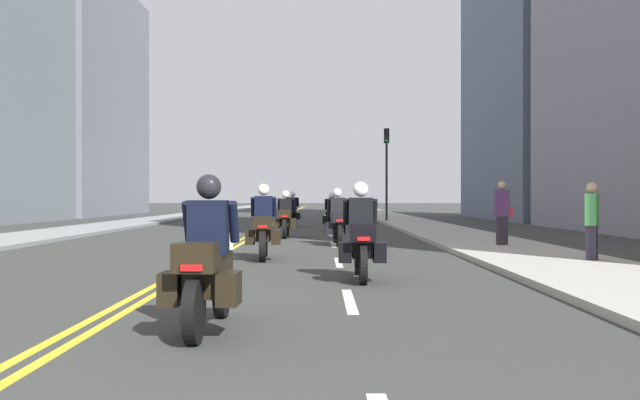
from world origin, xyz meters
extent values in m
plane|color=#343734|center=(0.00, 48.00, 0.00)|extent=(264.00, 264.00, 0.00)
cube|color=gray|center=(-7.18, 48.00, 0.06)|extent=(2.97, 144.00, 0.12)
cube|color=#A7A69C|center=(7.18, 48.00, 0.06)|extent=(2.97, 144.00, 0.12)
cube|color=yellow|center=(-0.12, 48.00, 0.00)|extent=(0.12, 132.00, 0.01)
cube|color=yellow|center=(0.12, 48.00, 0.00)|extent=(0.12, 132.00, 0.01)
cube|color=silver|center=(2.85, 8.00, 0.00)|extent=(0.14, 2.40, 0.01)
cube|color=silver|center=(2.85, 14.00, 0.00)|extent=(0.14, 2.40, 0.01)
cube|color=silver|center=(2.85, 20.00, 0.00)|extent=(0.14, 2.40, 0.01)
cube|color=silver|center=(2.85, 26.00, 0.00)|extent=(0.14, 2.40, 0.01)
cube|color=silver|center=(2.85, 32.00, 0.00)|extent=(0.14, 2.40, 0.01)
cube|color=silver|center=(2.85, 38.00, 0.00)|extent=(0.14, 2.40, 0.01)
cube|color=silver|center=(2.85, 44.00, 0.00)|extent=(0.14, 2.40, 0.01)
cube|color=silver|center=(2.85, 50.00, 0.00)|extent=(0.14, 2.40, 0.01)
cube|color=silver|center=(2.85, 56.00, 0.00)|extent=(0.14, 2.40, 0.01)
cube|color=slate|center=(-17.96, 56.88, 9.07)|extent=(9.99, 19.44, 18.13)
cube|color=#2D3847|center=(19.11, 46.03, 7.68)|extent=(0.04, 14.61, 0.90)
cylinder|color=black|center=(1.33, 6.59, 0.31)|extent=(0.14, 0.62, 0.62)
cylinder|color=black|center=(1.28, 4.98, 0.31)|extent=(0.14, 0.62, 0.62)
cube|color=silver|center=(1.33, 6.59, 0.64)|extent=(0.15, 0.32, 0.04)
cube|color=black|center=(1.30, 5.78, 0.59)|extent=(0.36, 1.24, 0.40)
cube|color=black|center=(1.28, 5.06, 0.81)|extent=(0.41, 0.37, 0.28)
cube|color=red|center=(1.27, 4.87, 0.73)|extent=(0.20, 0.04, 0.06)
cube|color=black|center=(1.01, 5.31, 0.49)|extent=(0.21, 0.45, 0.32)
cube|color=black|center=(1.57, 5.29, 0.49)|extent=(0.21, 0.45, 0.32)
cube|color=#B2C1CC|center=(1.32, 6.30, 0.97)|extent=(0.36, 0.13, 0.36)
cube|color=black|center=(1.30, 5.73, 1.07)|extent=(0.41, 0.27, 0.56)
cylinder|color=black|center=(1.07, 5.89, 1.12)|extent=(0.11, 0.28, 0.45)
cylinder|color=black|center=(1.55, 5.87, 1.12)|extent=(0.11, 0.28, 0.45)
sphere|color=black|center=(1.30, 5.76, 1.49)|extent=(0.26, 0.26, 0.26)
cylinder|color=black|center=(3.13, 11.45, 0.31)|extent=(0.11, 0.62, 0.62)
cylinder|color=black|center=(3.14, 9.85, 0.31)|extent=(0.11, 0.62, 0.62)
cube|color=silver|center=(3.13, 11.45, 0.64)|extent=(0.14, 0.32, 0.04)
cube|color=black|center=(3.14, 10.65, 0.59)|extent=(0.32, 1.21, 0.40)
cube|color=black|center=(3.14, 9.93, 0.81)|extent=(0.40, 0.36, 0.28)
cube|color=red|center=(3.14, 9.74, 0.73)|extent=(0.20, 0.03, 0.06)
cube|color=black|center=(2.86, 10.17, 0.49)|extent=(0.20, 0.44, 0.32)
cube|color=black|center=(3.42, 10.17, 0.49)|extent=(0.20, 0.44, 0.32)
cube|color=#B2C1CC|center=(3.13, 11.16, 0.97)|extent=(0.36, 0.12, 0.36)
cube|color=black|center=(3.14, 10.60, 1.08)|extent=(0.40, 0.26, 0.58)
cylinder|color=black|center=(2.90, 10.75, 1.13)|extent=(0.10, 0.28, 0.45)
cylinder|color=black|center=(3.38, 10.75, 1.13)|extent=(0.10, 0.28, 0.45)
sphere|color=white|center=(3.14, 10.63, 1.51)|extent=(0.26, 0.26, 0.26)
cylinder|color=black|center=(1.16, 15.68, 0.34)|extent=(0.17, 0.68, 0.68)
cylinder|color=black|center=(1.23, 14.07, 0.34)|extent=(0.17, 0.68, 0.68)
cube|color=silver|center=(1.16, 15.68, 0.70)|extent=(0.15, 0.33, 0.04)
cube|color=black|center=(1.19, 14.87, 0.62)|extent=(0.38, 1.24, 0.40)
cube|color=black|center=(1.23, 14.15, 0.84)|extent=(0.42, 0.38, 0.28)
cube|color=red|center=(1.24, 13.96, 0.76)|extent=(0.20, 0.04, 0.06)
cube|color=black|center=(0.94, 14.38, 0.52)|extent=(0.22, 0.45, 0.32)
cube|color=black|center=(1.50, 14.40, 0.52)|extent=(0.22, 0.45, 0.32)
cube|color=#B2C1CC|center=(1.17, 15.39, 1.00)|extent=(0.37, 0.14, 0.36)
cube|color=black|center=(1.20, 14.82, 1.11)|extent=(0.41, 0.28, 0.59)
cylinder|color=black|center=(0.95, 14.96, 1.16)|extent=(0.11, 0.29, 0.45)
cylinder|color=black|center=(1.43, 14.99, 1.16)|extent=(0.11, 0.29, 0.45)
sphere|color=white|center=(1.20, 14.85, 1.55)|extent=(0.26, 0.26, 0.26)
cylinder|color=black|center=(2.91, 20.68, 0.31)|extent=(0.14, 0.63, 0.62)
cylinder|color=black|center=(2.99, 19.11, 0.31)|extent=(0.14, 0.63, 0.62)
cube|color=silver|center=(2.91, 20.68, 0.64)|extent=(0.16, 0.33, 0.04)
cube|color=black|center=(2.95, 19.89, 0.59)|extent=(0.38, 1.21, 0.40)
cube|color=black|center=(2.99, 19.19, 0.81)|extent=(0.42, 0.38, 0.28)
cube|color=red|center=(3.00, 19.00, 0.73)|extent=(0.20, 0.04, 0.06)
cube|color=black|center=(2.70, 19.41, 0.49)|extent=(0.22, 0.45, 0.32)
cube|color=black|center=(3.26, 19.44, 0.49)|extent=(0.22, 0.45, 0.32)
cube|color=#B2C1CC|center=(2.93, 20.40, 0.97)|extent=(0.37, 0.14, 0.36)
cube|color=black|center=(2.96, 19.84, 1.08)|extent=(0.41, 0.28, 0.58)
cylinder|color=black|center=(2.71, 19.98, 1.13)|extent=(0.11, 0.29, 0.45)
cylinder|color=black|center=(3.19, 20.01, 1.13)|extent=(0.11, 0.29, 0.45)
sphere|color=white|center=(2.96, 19.87, 1.51)|extent=(0.26, 0.26, 0.26)
cylinder|color=black|center=(1.29, 24.61, 0.33)|extent=(0.14, 0.66, 0.66)
cylinder|color=black|center=(1.28, 23.15, 0.33)|extent=(0.14, 0.66, 0.66)
cube|color=silver|center=(1.29, 24.61, 0.68)|extent=(0.14, 0.32, 0.04)
cube|color=black|center=(1.29, 23.88, 0.61)|extent=(0.33, 1.11, 0.40)
cube|color=black|center=(1.28, 23.23, 0.83)|extent=(0.40, 0.36, 0.28)
cube|color=red|center=(1.28, 23.04, 0.75)|extent=(0.20, 0.03, 0.06)
cube|color=black|center=(1.00, 23.45, 0.51)|extent=(0.20, 0.44, 0.32)
cube|color=black|center=(1.56, 23.44, 0.51)|extent=(0.20, 0.44, 0.32)
cube|color=#B2C1CC|center=(1.29, 24.35, 0.99)|extent=(0.36, 0.12, 0.36)
cube|color=black|center=(1.29, 23.83, 1.07)|extent=(0.40, 0.26, 0.53)
cylinder|color=black|center=(1.05, 23.98, 1.12)|extent=(0.10, 0.28, 0.45)
cylinder|color=black|center=(1.53, 23.98, 1.12)|extent=(0.10, 0.28, 0.45)
sphere|color=white|center=(1.29, 23.86, 1.48)|extent=(0.26, 0.26, 0.26)
cylinder|color=black|center=(2.93, 29.47, 0.30)|extent=(0.14, 0.61, 0.61)
cylinder|color=black|center=(2.94, 28.02, 0.30)|extent=(0.14, 0.61, 0.61)
cube|color=silver|center=(2.93, 29.47, 0.63)|extent=(0.14, 0.32, 0.04)
cube|color=black|center=(2.93, 28.74, 0.58)|extent=(0.33, 1.10, 0.40)
cube|color=black|center=(2.94, 28.09, 0.80)|extent=(0.40, 0.36, 0.28)
cube|color=red|center=(2.94, 27.90, 0.72)|extent=(0.20, 0.03, 0.06)
cube|color=black|center=(2.66, 28.31, 0.48)|extent=(0.20, 0.44, 0.32)
cube|color=black|center=(3.22, 28.31, 0.48)|extent=(0.20, 0.44, 0.32)
cube|color=#B2C1CC|center=(2.93, 29.21, 0.96)|extent=(0.36, 0.12, 0.36)
cube|color=black|center=(2.93, 28.69, 1.05)|extent=(0.40, 0.26, 0.53)
cylinder|color=black|center=(2.69, 28.84, 1.10)|extent=(0.10, 0.28, 0.45)
cylinder|color=black|center=(3.17, 28.84, 1.10)|extent=(0.10, 0.28, 0.45)
sphere|color=white|center=(2.93, 28.72, 1.45)|extent=(0.26, 0.26, 0.26)
cylinder|color=black|center=(1.20, 34.22, 0.33)|extent=(0.13, 0.66, 0.66)
cylinder|color=black|center=(1.15, 32.69, 0.33)|extent=(0.13, 0.66, 0.66)
cube|color=silver|center=(1.20, 34.22, 0.68)|extent=(0.15, 0.32, 0.04)
cube|color=black|center=(1.18, 33.45, 0.61)|extent=(0.35, 1.17, 0.40)
cube|color=black|center=(1.16, 32.77, 0.83)|extent=(0.41, 0.37, 0.28)
cube|color=red|center=(1.15, 32.58, 0.75)|extent=(0.20, 0.04, 0.06)
cube|color=black|center=(0.88, 33.00, 0.51)|extent=(0.21, 0.45, 0.32)
cube|color=black|center=(1.44, 32.99, 0.51)|extent=(0.21, 0.45, 0.32)
cube|color=#B2C1CC|center=(1.19, 33.94, 0.99)|extent=(0.36, 0.13, 0.36)
cube|color=black|center=(1.17, 33.40, 1.09)|extent=(0.41, 0.27, 0.57)
cylinder|color=black|center=(0.94, 33.56, 1.14)|extent=(0.11, 0.28, 0.45)
cylinder|color=black|center=(1.42, 33.55, 1.14)|extent=(0.11, 0.28, 0.45)
sphere|color=white|center=(1.17, 33.43, 1.52)|extent=(0.26, 0.26, 0.26)
cylinder|color=black|center=(3.15, 38.42, 0.31)|extent=(0.13, 0.62, 0.62)
cylinder|color=black|center=(3.12, 36.95, 0.31)|extent=(0.13, 0.62, 0.62)
cube|color=silver|center=(3.15, 38.42, 0.64)|extent=(0.15, 0.32, 0.04)
cube|color=black|center=(3.14, 37.69, 0.59)|extent=(0.34, 1.13, 0.40)
cube|color=black|center=(3.12, 37.03, 0.81)|extent=(0.41, 0.37, 0.28)
cube|color=red|center=(3.12, 36.84, 0.73)|extent=(0.20, 0.03, 0.06)
cube|color=black|center=(2.85, 37.25, 0.49)|extent=(0.21, 0.44, 0.32)
cube|color=black|center=(3.41, 37.24, 0.49)|extent=(0.21, 0.44, 0.32)
cube|color=#B2C1CC|center=(3.15, 38.16, 0.97)|extent=(0.36, 0.13, 0.36)
cube|color=black|center=(3.14, 37.64, 1.07)|extent=(0.41, 0.27, 0.56)
cylinder|color=black|center=(2.90, 37.79, 1.12)|extent=(0.11, 0.28, 0.45)
cylinder|color=black|center=(3.38, 37.78, 1.12)|extent=(0.11, 0.28, 0.45)
sphere|color=white|center=(3.14, 37.67, 1.49)|extent=(0.26, 0.26, 0.26)
cylinder|color=black|center=(6.09, 39.48, 2.20)|extent=(0.12, 0.12, 4.39)
cube|color=black|center=(6.09, 39.48, 4.74)|extent=(0.28, 0.28, 0.80)
sphere|color=green|center=(6.09, 39.33, 4.46)|extent=(0.18, 0.18, 0.18)
cube|color=#2A262E|center=(7.28, 18.06, 0.44)|extent=(0.28, 0.21, 0.88)
cube|color=#58336B|center=(7.28, 18.06, 1.23)|extent=(0.37, 0.23, 0.69)
sphere|color=tan|center=(7.28, 18.06, 1.69)|extent=(0.22, 0.22, 0.22)
cube|color=#CB384B|center=(7.50, 18.05, 0.98)|extent=(0.16, 0.10, 0.24)
cube|color=#2B2535|center=(7.92, 13.17, 0.41)|extent=(0.31, 0.34, 0.81)
cube|color=#3F8D4A|center=(7.92, 13.17, 1.13)|extent=(0.37, 0.42, 0.64)
sphere|color=tan|center=(7.92, 13.17, 1.57)|extent=(0.22, 0.22, 0.22)
cube|color=#A3A62B|center=(8.02, 13.36, 0.91)|extent=(0.16, 0.19, 0.24)
camera|label=1|loc=(2.45, -2.13, 1.38)|focal=42.83mm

